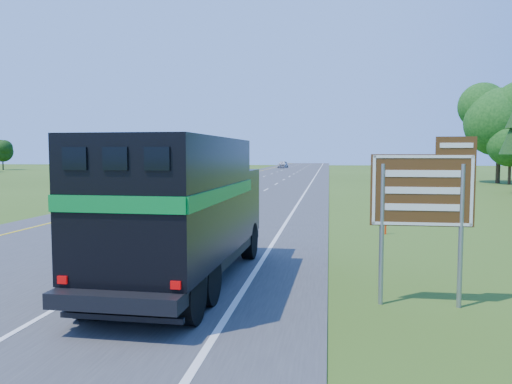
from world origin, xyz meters
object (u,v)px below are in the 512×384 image
at_px(horse_truck, 182,207).
at_px(exit_sign, 424,197).
at_px(white_suv, 193,182).
at_px(far_car, 283,164).

distance_m(horse_truck, exit_sign, 5.68).
bearing_deg(exit_sign, white_suv, 114.23).
bearing_deg(horse_truck, far_car, 95.36).
bearing_deg(horse_truck, white_suv, 106.42).
bearing_deg(far_car, horse_truck, -81.25).
xyz_separation_m(white_suv, far_car, (0.49, 75.12, -0.12)).
relative_size(horse_truck, far_car, 1.68).
distance_m(horse_truck, far_car, 103.59).
xyz_separation_m(horse_truck, white_suv, (-7.54, 28.23, -0.98)).
xyz_separation_m(white_suv, exit_sign, (13.15, -29.09, 1.38)).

